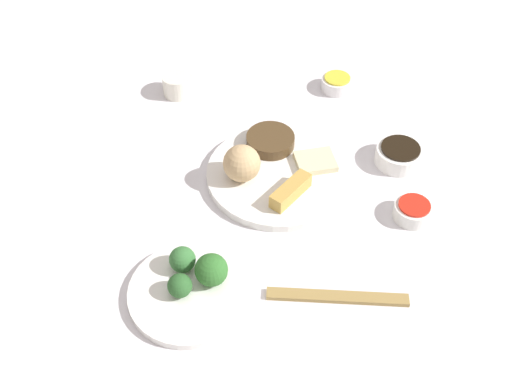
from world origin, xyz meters
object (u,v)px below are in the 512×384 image
sauce_ramekin_hot_mustard (337,84)px  soy_sauce_bowl (399,155)px  sauce_ramekin_sweet_and_sour (413,211)px  main_plate (279,173)px  broccoli_plate (190,292)px  chopsticks_pair (337,297)px  teacup (178,85)px

sauce_ramekin_hot_mustard → soy_sauce_bowl: bearing=6.5°
sauce_ramekin_sweet_and_sour → main_plate: bearing=-129.9°
broccoli_plate → chopsticks_pair: broccoli_plate is taller
main_plate → sauce_ramekin_hot_mustard: bearing=137.6°
broccoli_plate → soy_sauce_bowl: (-0.19, 0.45, 0.01)m
broccoli_plate → teacup: 0.53m
sauce_ramekin_hot_mustard → chopsticks_pair: size_ratio=0.31×
broccoli_plate → sauce_ramekin_sweet_and_sour: bearing=97.4°
main_plate → chopsticks_pair: main_plate is taller
main_plate → teacup: teacup is taller
main_plate → teacup: 0.33m
soy_sauce_bowl → broccoli_plate: bearing=-67.1°
broccoli_plate → sauce_ramekin_hot_mustard: (-0.44, 0.42, 0.01)m
broccoli_plate → chopsticks_pair: 0.23m
chopsticks_pair → sauce_ramekin_hot_mustard: bearing=158.6°
teacup → sauce_ramekin_sweet_and_sour: bearing=34.8°
sauce_ramekin_hot_mustard → teacup: 0.34m
broccoli_plate → sauce_ramekin_hot_mustard: bearing=136.4°
main_plate → sauce_ramekin_sweet_and_sour: (0.16, 0.19, 0.01)m
sauce_ramekin_hot_mustard → teacup: teacup is taller
sauce_ramekin_sweet_and_sour → chopsticks_pair: (0.12, -0.19, -0.01)m
main_plate → soy_sauce_bowl: bearing=83.4°
broccoli_plate → sauce_ramekin_sweet_and_sour: 0.41m
broccoli_plate → sauce_ramekin_hot_mustard: size_ratio=2.87×
chopsticks_pair → broccoli_plate: bearing=-107.8°
chopsticks_pair → soy_sauce_bowl: bearing=138.7°
sauce_ramekin_sweet_and_sour → teacup: (-0.47, -0.32, 0.01)m
sauce_ramekin_sweet_and_sour → chopsticks_pair: size_ratio=0.31×
broccoli_plate → main_plate: bearing=135.2°
broccoli_plate → chopsticks_pair: size_ratio=0.88×
sauce_ramekin_sweet_and_sour → soy_sauce_bowl: bearing=164.3°
broccoli_plate → teacup: teacup is taller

